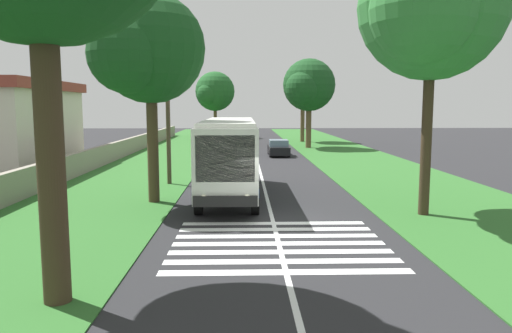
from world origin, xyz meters
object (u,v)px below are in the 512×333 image
roadside_tree_right_0 (427,12)px  roadside_tree_right_2 (308,87)px  coach_bus (229,153)px  trailing_minibus_0 (237,131)px  roadside_tree_right_1 (302,83)px  trailing_car_1 (237,143)px  roadside_tree_left_2 (214,92)px  roadside_tree_left_1 (146,52)px  trailing_car_0 (278,148)px  utility_pole (168,102)px  roadside_building (10,125)px

roadside_tree_right_0 → roadside_tree_right_2: (31.87, 0.38, -1.61)m
coach_bus → roadside_tree_right_2: (27.69, -7.40, 4.25)m
trailing_minibus_0 → roadside_tree_right_1: 10.20m
trailing_car_1 → roadside_tree_right_2: size_ratio=0.46×
trailing_car_1 → roadside_tree_left_2: 20.69m
trailing_car_1 → trailing_minibus_0: (7.24, 0.11, 0.88)m
coach_bus → roadside_tree_right_2: 28.98m
roadside_tree_right_2 → roadside_tree_left_1: bearing=159.4°
trailing_car_0 → utility_pole: bearing=155.2°
roadside_tree_right_0 → roadside_tree_left_1: bearing=76.4°
coach_bus → roadside_tree_right_0: roadside_tree_right_0 is taller
trailing_car_0 → roadside_building: 21.37m
trailing_car_1 → trailing_minibus_0: 7.29m
roadside_building → trailing_minibus_0: bearing=-33.4°
coach_bus → roadside_tree_right_0: size_ratio=1.01×
trailing_car_1 → roadside_tree_right_2: roadside_tree_right_2 is taller
roadside_tree_left_1 → roadside_tree_right_2: bearing=-20.6°
roadside_tree_right_0 → utility_pole: 14.24m
roadside_tree_right_0 → roadside_building: (14.54, 23.09, -4.90)m
trailing_car_1 → roadside_building: size_ratio=0.36×
roadside_tree_right_0 → roadside_building: bearing=57.8°
trailing_car_1 → utility_pole: (-22.43, 3.55, 3.94)m
trailing_car_0 → roadside_tree_left_2: (26.23, 7.21, 5.67)m
trailing_car_1 → utility_pole: size_ratio=0.49×
trailing_car_1 → roadside_tree_right_1: 14.47m
trailing_car_0 → trailing_car_1: size_ratio=1.00×
roadside_tree_right_2 → roadside_building: size_ratio=0.77×
utility_pole → roadside_building: 13.59m
trailing_minibus_0 → roadside_tree_left_2: roadside_tree_left_2 is taller
roadside_tree_left_1 → trailing_car_0: bearing=-19.3°
trailing_minibus_0 → trailing_car_1: bearing=-179.2°
coach_bus → utility_pole: utility_pole is taller
roadside_tree_left_2 → roadside_tree_right_2: roadside_tree_right_2 is taller
trailing_car_0 → utility_pole: utility_pole is taller
trailing_minibus_0 → roadside_tree_right_2: 10.62m
roadside_tree_left_1 → roadside_tree_right_1: size_ratio=0.97×
coach_bus → trailing_car_0: size_ratio=2.60×
roadside_tree_left_2 → roadside_tree_right_0: bearing=-167.4°
trailing_minibus_0 → roadside_tree_left_2: size_ratio=0.65×
utility_pole → trailing_minibus_0: bearing=-6.6°
roadside_building → utility_pole: bearing=-119.0°
trailing_car_0 → utility_pole: (-15.79, 7.31, 3.94)m
roadside_tree_right_0 → roadside_tree_right_1: 40.70m
roadside_tree_left_2 → roadside_tree_right_1: size_ratio=0.96×
roadside_tree_right_0 → utility_pole: bearing=54.7°
trailing_car_0 → roadside_tree_right_0: (-23.78, -3.98, 7.34)m
trailing_car_1 → roadside_tree_right_1: size_ratio=0.45×
roadside_tree_right_2 → roadside_tree_left_2: bearing=30.8°
roadside_tree_left_1 → roadside_tree_right_1: bearing=-16.8°
roadside_tree_left_2 → utility_pole: roadside_tree_left_2 is taller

